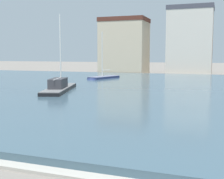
% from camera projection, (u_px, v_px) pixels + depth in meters
% --- Properties ---
extents(harbor_water, '(84.50, 45.57, 0.39)m').
position_uv_depth(harbor_water, '(175.00, 89.00, 30.68)').
color(harbor_water, '#3D5666').
rests_on(harbor_water, ground).
extents(quay_edge_coping, '(84.50, 0.50, 0.12)m').
position_uv_depth(quay_edge_coping, '(67.00, 174.00, 9.16)').
color(quay_edge_coping, '#ADA89E').
rests_on(quay_edge_coping, ground).
extents(sailboat_navy, '(3.27, 6.27, 6.89)m').
position_uv_depth(sailboat_navy, '(102.00, 79.00, 42.12)').
color(sailboat_navy, navy).
rests_on(sailboat_navy, ground).
extents(sailboat_black, '(4.42, 9.57, 7.43)m').
position_uv_depth(sailboat_black, '(61.00, 89.00, 28.39)').
color(sailboat_black, black).
rests_on(sailboat_black, ground).
extents(townhouse_tall_gabled, '(8.93, 6.77, 10.82)m').
position_uv_depth(townhouse_tall_gabled, '(124.00, 46.00, 59.22)').
color(townhouse_tall_gabled, '#C6B293').
rests_on(townhouse_tall_gabled, ground).
extents(townhouse_wide_warehouse, '(8.24, 5.53, 12.61)m').
position_uv_depth(townhouse_wide_warehouse, '(190.00, 41.00, 55.84)').
color(townhouse_wide_warehouse, beige).
rests_on(townhouse_wide_warehouse, ground).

